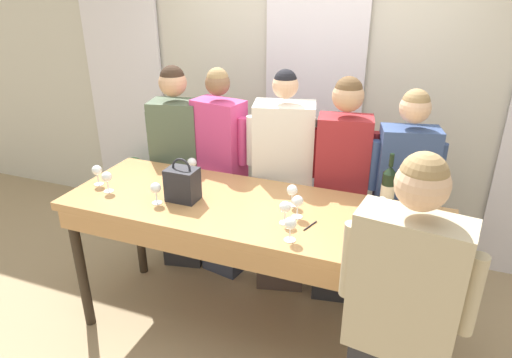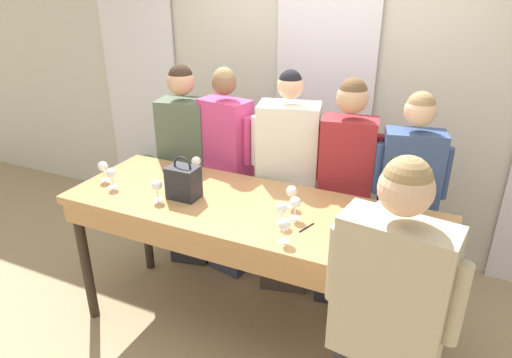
# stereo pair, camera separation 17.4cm
# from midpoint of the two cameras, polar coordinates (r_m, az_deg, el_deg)

# --- Properties ---
(ground_plane) EXTENTS (18.00, 18.00, 0.00)m
(ground_plane) POSITION_cam_midpoint_polar(r_m,az_deg,el_deg) (3.44, 0.91, -18.48)
(ground_plane) COLOR tan
(wall_back) EXTENTS (12.00, 0.06, 2.80)m
(wall_back) POSITION_cam_midpoint_polar(r_m,az_deg,el_deg) (4.06, 9.93, 10.62)
(wall_back) COLOR beige
(wall_back) RESTS_ON ground_plane
(curtain_panel_left) EXTENTS (0.85, 0.03, 2.69)m
(curtain_panel_left) POSITION_cam_midpoint_polar(r_m,az_deg,el_deg) (4.88, -13.23, 11.92)
(curtain_panel_left) COLOR white
(curtain_panel_left) RESTS_ON ground_plane
(curtain_panel_center) EXTENTS (0.85, 0.03, 2.69)m
(curtain_panel_center) POSITION_cam_midpoint_polar(r_m,az_deg,el_deg) (4.02, 9.62, 9.65)
(curtain_panel_center) COLOR white
(curtain_panel_center) RESTS_ON ground_plane
(tasting_bar) EXTENTS (2.42, 0.83, 1.01)m
(tasting_bar) POSITION_cam_midpoint_polar(r_m,az_deg,el_deg) (2.88, 0.83, -5.39)
(tasting_bar) COLOR #B27F4C
(tasting_bar) RESTS_ON ground_plane
(wine_bottle) EXTENTS (0.09, 0.09, 0.34)m
(wine_bottle) POSITION_cam_midpoint_polar(r_m,az_deg,el_deg) (2.90, 18.02, -1.37)
(wine_bottle) COLOR black
(wine_bottle) RESTS_ON tasting_bar
(handbag) EXTENTS (0.19, 0.14, 0.28)m
(handbag) POSITION_cam_midpoint_polar(r_m,az_deg,el_deg) (2.93, -7.38, -0.38)
(handbag) COLOR #232328
(handbag) RESTS_ON tasting_bar
(wine_glass_front_left) EXTENTS (0.07, 0.07, 0.14)m
(wine_glass_front_left) POSITION_cam_midpoint_polar(r_m,az_deg,el_deg) (2.74, 17.11, -3.41)
(wine_glass_front_left) COLOR white
(wine_glass_front_left) RESTS_ON tasting_bar
(wine_glass_front_mid) EXTENTS (0.07, 0.07, 0.14)m
(wine_glass_front_mid) POSITION_cam_midpoint_polar(r_m,az_deg,el_deg) (2.68, 6.79, -3.06)
(wine_glass_front_mid) COLOR white
(wine_glass_front_mid) RESTS_ON tasting_bar
(wine_glass_front_right) EXTENTS (0.07, 0.07, 0.14)m
(wine_glass_front_right) POSITION_cam_midpoint_polar(r_m,az_deg,el_deg) (3.27, -5.99, 2.14)
(wine_glass_front_right) COLOR white
(wine_glass_front_right) RESTS_ON tasting_bar
(wine_glass_center_left) EXTENTS (0.07, 0.07, 0.14)m
(wine_glass_center_left) POSITION_cam_midpoint_polar(r_m,az_deg,el_deg) (2.45, 5.61, -5.82)
(wine_glass_center_left) COLOR white
(wine_glass_center_left) RESTS_ON tasting_bar
(wine_glass_center_mid) EXTENTS (0.07, 0.07, 0.14)m
(wine_glass_center_mid) POSITION_cam_midpoint_polar(r_m,az_deg,el_deg) (2.93, -10.64, -0.87)
(wine_glass_center_mid) COLOR white
(wine_glass_center_mid) RESTS_ON tasting_bar
(wine_glass_center_right) EXTENTS (0.07, 0.07, 0.14)m
(wine_glass_center_right) POSITION_cam_midpoint_polar(r_m,az_deg,el_deg) (2.62, 16.22, -4.58)
(wine_glass_center_right) COLOR white
(wine_glass_center_right) RESTS_ON tasting_bar
(wine_glass_back_left) EXTENTS (0.07, 0.07, 0.14)m
(wine_glass_back_left) POSITION_cam_midpoint_polar(r_m,az_deg,el_deg) (3.18, -16.15, 0.62)
(wine_glass_back_left) COLOR white
(wine_glass_back_left) RESTS_ON tasting_bar
(wine_glass_back_mid) EXTENTS (0.07, 0.07, 0.14)m
(wine_glass_back_mid) POSITION_cam_midpoint_polar(r_m,az_deg,el_deg) (2.81, 6.22, -1.65)
(wine_glass_back_mid) COLOR white
(wine_glass_back_mid) RESTS_ON tasting_bar
(wine_glass_back_right) EXTENTS (0.07, 0.07, 0.14)m
(wine_glass_back_right) POSITION_cam_midpoint_polar(r_m,az_deg,el_deg) (2.61, 5.14, -3.76)
(wine_glass_back_right) COLOR white
(wine_glass_back_right) RESTS_ON tasting_bar
(wine_glass_near_host) EXTENTS (0.07, 0.07, 0.14)m
(wine_glass_near_host) POSITION_cam_midpoint_polar(r_m,az_deg,el_deg) (3.31, -17.18, 1.43)
(wine_glass_near_host) COLOR white
(wine_glass_near_host) RESTS_ON tasting_bar
(pen) EXTENTS (0.05, 0.13, 0.01)m
(pen) POSITION_cam_midpoint_polar(r_m,az_deg,el_deg) (2.64, 8.24, -6.05)
(pen) COLOR black
(pen) RESTS_ON tasting_bar
(guest_olive_jacket) EXTENTS (0.50, 0.33, 1.72)m
(guest_olive_jacket) POSITION_cam_midpoint_polar(r_m,az_deg,el_deg) (3.78, -7.37, 1.53)
(guest_olive_jacket) COLOR #28282D
(guest_olive_jacket) RESTS_ON ground_plane
(guest_pink_top) EXTENTS (0.49, 0.29, 1.73)m
(guest_pink_top) POSITION_cam_midpoint_polar(r_m,az_deg,el_deg) (3.60, -2.31, 0.58)
(guest_pink_top) COLOR #383D51
(guest_pink_top) RESTS_ON ground_plane
(guest_cream_sweater) EXTENTS (0.54, 0.37, 1.75)m
(guest_cream_sweater) POSITION_cam_midpoint_polar(r_m,az_deg,el_deg) (3.42, 5.36, -1.04)
(guest_cream_sweater) COLOR #473833
(guest_cream_sweater) RESTS_ON ground_plane
(guest_striped_shirt) EXTENTS (0.48, 0.29, 1.73)m
(guest_striped_shirt) POSITION_cam_midpoint_polar(r_m,az_deg,el_deg) (3.31, 12.43, -1.84)
(guest_striped_shirt) COLOR #28282D
(guest_striped_shirt) RESTS_ON ground_plane
(guest_navy_coat) EXTENTS (0.49, 0.29, 1.69)m
(guest_navy_coat) POSITION_cam_midpoint_polar(r_m,az_deg,el_deg) (3.27, 19.63, -3.61)
(guest_navy_coat) COLOR brown
(guest_navy_coat) RESTS_ON ground_plane
(host_pouring) EXTENTS (0.56, 0.26, 1.74)m
(host_pouring) POSITION_cam_midpoint_polar(r_m,az_deg,el_deg) (2.16, 18.01, -18.57)
(host_pouring) COLOR #28282D
(host_pouring) RESTS_ON ground_plane
(potted_plant) EXTENTS (0.27, 0.27, 0.65)m
(potted_plant) POSITION_cam_midpoint_polar(r_m,az_deg,el_deg) (4.89, -12.26, -0.56)
(potted_plant) COLOR #4C4C51
(potted_plant) RESTS_ON ground_plane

